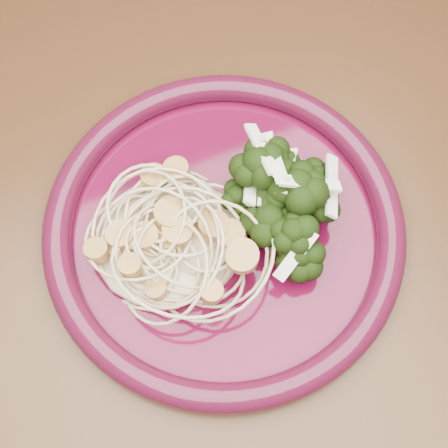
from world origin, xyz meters
name	(u,v)px	position (x,y,z in m)	size (l,w,h in m)	color
dining_table	(305,263)	(0.00, 0.00, 0.65)	(1.20, 0.80, 0.75)	#472814
dinner_plate	(224,228)	(-0.08, 0.03, 0.76)	(0.35, 0.35, 0.03)	#470620
spaghetti_pile	(170,238)	(-0.13, 0.03, 0.77)	(0.13, 0.12, 0.03)	beige
scallop_cluster	(167,220)	(-0.13, 0.03, 0.81)	(0.13, 0.13, 0.04)	tan
broccoli_pile	(289,201)	(-0.02, 0.02, 0.78)	(0.09, 0.14, 0.05)	black
onion_garnish	(293,184)	(-0.02, 0.02, 0.81)	(0.06, 0.09, 0.06)	white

